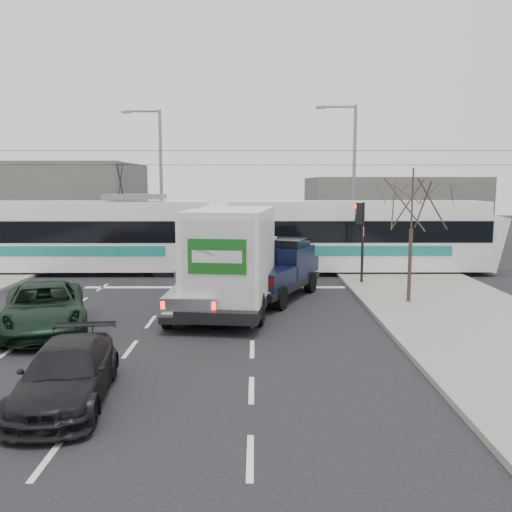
{
  "coord_description": "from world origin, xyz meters",
  "views": [
    {
      "loc": [
        1.79,
        -17.59,
        4.59
      ],
      "look_at": [
        1.82,
        3.1,
        1.8
      ],
      "focal_mm": 38.0,
      "sensor_mm": 36.0,
      "label": 1
    }
  ],
  "objects_px": {
    "tram": "(217,235)",
    "navy_pickup": "(278,269)",
    "silver_pickup": "(202,288)",
    "box_truck": "(234,260)",
    "street_lamp_far": "(158,174)",
    "street_lamp_near": "(351,174)",
    "traffic_signal": "(360,225)",
    "bare_tree": "(412,205)",
    "dark_car": "(67,374)",
    "green_car": "(44,308)"
  },
  "relations": [
    {
      "from": "navy_pickup",
      "to": "dark_car",
      "type": "distance_m",
      "value": 11.74
    },
    {
      "from": "street_lamp_far",
      "to": "green_car",
      "type": "relative_size",
      "value": 1.7
    },
    {
      "from": "silver_pickup",
      "to": "traffic_signal",
      "type": "bearing_deg",
      "value": 42.69
    },
    {
      "from": "traffic_signal",
      "to": "tram",
      "type": "relative_size",
      "value": 0.13
    },
    {
      "from": "street_lamp_near",
      "to": "tram",
      "type": "xyz_separation_m",
      "value": [
        -7.46,
        -4.13,
        -3.16
      ]
    },
    {
      "from": "navy_pickup",
      "to": "dark_car",
      "type": "height_order",
      "value": "navy_pickup"
    },
    {
      "from": "tram",
      "to": "navy_pickup",
      "type": "height_order",
      "value": "tram"
    },
    {
      "from": "street_lamp_far",
      "to": "tram",
      "type": "bearing_deg",
      "value": -56.65
    },
    {
      "from": "box_truck",
      "to": "street_lamp_near",
      "type": "bearing_deg",
      "value": 70.21
    },
    {
      "from": "traffic_signal",
      "to": "box_truck",
      "type": "xyz_separation_m",
      "value": [
        -5.44,
        -4.83,
        -0.9
      ]
    },
    {
      "from": "bare_tree",
      "to": "silver_pickup",
      "type": "xyz_separation_m",
      "value": [
        -7.69,
        -1.41,
        -2.86
      ]
    },
    {
      "from": "bare_tree",
      "to": "street_lamp_near",
      "type": "distance_m",
      "value": 11.58
    },
    {
      "from": "silver_pickup",
      "to": "dark_car",
      "type": "distance_m",
      "value": 8.02
    },
    {
      "from": "dark_car",
      "to": "navy_pickup",
      "type": "bearing_deg",
      "value": 59.24
    },
    {
      "from": "traffic_signal",
      "to": "dark_car",
      "type": "bearing_deg",
      "value": -123.35
    },
    {
      "from": "traffic_signal",
      "to": "street_lamp_near",
      "type": "relative_size",
      "value": 0.4
    },
    {
      "from": "bare_tree",
      "to": "street_lamp_near",
      "type": "relative_size",
      "value": 0.56
    },
    {
      "from": "silver_pickup",
      "to": "navy_pickup",
      "type": "xyz_separation_m",
      "value": [
        2.8,
        2.92,
        0.21
      ]
    },
    {
      "from": "tram",
      "to": "navy_pickup",
      "type": "distance_m",
      "value": 6.56
    },
    {
      "from": "street_lamp_near",
      "to": "tram",
      "type": "bearing_deg",
      "value": -151.02
    },
    {
      "from": "street_lamp_far",
      "to": "silver_pickup",
      "type": "height_order",
      "value": "street_lamp_far"
    },
    {
      "from": "navy_pickup",
      "to": "dark_car",
      "type": "xyz_separation_m",
      "value": [
        -4.88,
        -10.66,
        -0.52
      ]
    },
    {
      "from": "silver_pickup",
      "to": "green_car",
      "type": "bearing_deg",
      "value": -152.18
    },
    {
      "from": "street_lamp_near",
      "to": "silver_pickup",
      "type": "xyz_separation_m",
      "value": [
        -7.4,
        -12.91,
        -4.18
      ]
    },
    {
      "from": "box_truck",
      "to": "dark_car",
      "type": "bearing_deg",
      "value": -103.95
    },
    {
      "from": "bare_tree",
      "to": "navy_pickup",
      "type": "relative_size",
      "value": 0.86
    },
    {
      "from": "street_lamp_far",
      "to": "box_truck",
      "type": "distance_m",
      "value": 15.6
    },
    {
      "from": "silver_pickup",
      "to": "green_car",
      "type": "distance_m",
      "value": 5.2
    },
    {
      "from": "street_lamp_near",
      "to": "street_lamp_far",
      "type": "xyz_separation_m",
      "value": [
        -11.5,
        2.0,
        0.0
      ]
    },
    {
      "from": "tram",
      "to": "navy_pickup",
      "type": "bearing_deg",
      "value": -64.37
    },
    {
      "from": "traffic_signal",
      "to": "street_lamp_near",
      "type": "height_order",
      "value": "street_lamp_near"
    },
    {
      "from": "navy_pickup",
      "to": "green_car",
      "type": "height_order",
      "value": "navy_pickup"
    },
    {
      "from": "box_truck",
      "to": "green_car",
      "type": "relative_size",
      "value": 1.46
    },
    {
      "from": "box_truck",
      "to": "street_lamp_far",
      "type": "bearing_deg",
      "value": 117.2
    },
    {
      "from": "street_lamp_far",
      "to": "street_lamp_near",
      "type": "bearing_deg",
      "value": -9.87
    },
    {
      "from": "bare_tree",
      "to": "silver_pickup",
      "type": "height_order",
      "value": "bare_tree"
    },
    {
      "from": "bare_tree",
      "to": "navy_pickup",
      "type": "bearing_deg",
      "value": 162.77
    },
    {
      "from": "bare_tree",
      "to": "dark_car",
      "type": "bearing_deg",
      "value": -136.92
    },
    {
      "from": "tram",
      "to": "silver_pickup",
      "type": "bearing_deg",
      "value": -90.01
    },
    {
      "from": "box_truck",
      "to": "tram",
      "type": "bearing_deg",
      "value": 105.39
    },
    {
      "from": "street_lamp_near",
      "to": "dark_car",
      "type": "distance_m",
      "value": 23.16
    },
    {
      "from": "street_lamp_far",
      "to": "navy_pickup",
      "type": "height_order",
      "value": "street_lamp_far"
    },
    {
      "from": "street_lamp_far",
      "to": "tram",
      "type": "height_order",
      "value": "street_lamp_far"
    },
    {
      "from": "silver_pickup",
      "to": "box_truck",
      "type": "height_order",
      "value": "box_truck"
    },
    {
      "from": "street_lamp_near",
      "to": "traffic_signal",
      "type": "bearing_deg",
      "value": -96.41
    },
    {
      "from": "box_truck",
      "to": "navy_pickup",
      "type": "bearing_deg",
      "value": 61.81
    },
    {
      "from": "tram",
      "to": "navy_pickup",
      "type": "xyz_separation_m",
      "value": [
        2.85,
        -5.85,
        -0.81
      ]
    },
    {
      "from": "navy_pickup",
      "to": "green_car",
      "type": "bearing_deg",
      "value": -122.09
    },
    {
      "from": "bare_tree",
      "to": "green_car",
      "type": "height_order",
      "value": "bare_tree"
    },
    {
      "from": "traffic_signal",
      "to": "bare_tree",
      "type": "bearing_deg",
      "value": -74.24
    }
  ]
}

